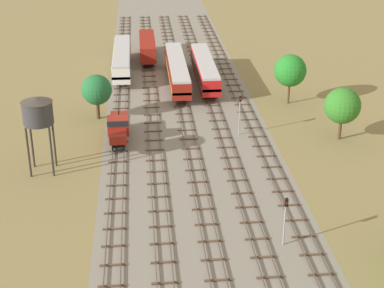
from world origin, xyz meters
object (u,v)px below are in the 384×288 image
object	(u,v)px
diesel_railcar_far_left_midfar	(122,58)
signal_post_nearest	(240,110)
diesel_railcar_centre_mid	(205,68)
shunter_loco_far_left_nearest	(118,126)
water_tower	(38,112)
signal_post_near	(285,215)
freight_boxcar_left_far	(147,46)
passenger_coach_centre_left_near	(177,69)

from	to	relation	value
diesel_railcar_far_left_midfar	signal_post_nearest	distance (m)	32.75
diesel_railcar_centre_mid	diesel_railcar_far_left_midfar	size ratio (longest dim) A/B	1.00
shunter_loco_far_left_nearest	water_tower	world-z (taller)	water_tower
signal_post_nearest	signal_post_near	size ratio (longest dim) A/B	1.09
water_tower	signal_post_nearest	bearing A→B (deg)	19.28
diesel_railcar_centre_mid	diesel_railcar_far_left_midfar	bearing A→B (deg)	152.52
signal_post_nearest	freight_boxcar_left_far	bearing A→B (deg)	107.31
freight_boxcar_left_far	diesel_railcar_centre_mid	bearing A→B (deg)	-58.50
diesel_railcar_far_left_midfar	signal_post_nearest	xyz separation A→B (m)	(15.87, -28.63, 0.98)
shunter_loco_far_left_nearest	water_tower	xyz separation A→B (m)	(-8.60, -8.03, 5.42)
passenger_coach_centre_left_near	water_tower	bearing A→B (deg)	-120.45
shunter_loco_far_left_nearest	signal_post_near	bearing A→B (deg)	-58.23
freight_boxcar_left_far	passenger_coach_centre_left_near	bearing A→B (deg)	-73.05
diesel_railcar_far_left_midfar	freight_boxcar_left_far	world-z (taller)	diesel_railcar_far_left_midfar
water_tower	shunter_loco_far_left_nearest	bearing A→B (deg)	43.04
passenger_coach_centre_left_near	freight_boxcar_left_far	size ratio (longest dim) A/B	1.57
freight_boxcar_left_far	water_tower	world-z (taller)	water_tower
diesel_railcar_centre_mid	shunter_loco_far_left_nearest	bearing A→B (deg)	-121.62
diesel_railcar_centre_mid	water_tower	distance (m)	37.72
water_tower	signal_post_near	bearing A→B (deg)	-35.73
passenger_coach_centre_left_near	diesel_railcar_centre_mid	bearing A→B (deg)	0.85
freight_boxcar_left_far	signal_post_near	world-z (taller)	signal_post_near
shunter_loco_far_left_nearest	water_tower	distance (m)	12.95
passenger_coach_centre_left_near	diesel_railcar_far_left_midfar	world-z (taller)	same
water_tower	signal_post_near	size ratio (longest dim) A/B	1.76
freight_boxcar_left_far	diesel_railcar_far_left_midfar	bearing A→B (deg)	-120.48
shunter_loco_far_left_nearest	diesel_railcar_centre_mid	size ratio (longest dim) A/B	0.41
shunter_loco_far_left_nearest	diesel_railcar_far_left_midfar	world-z (taller)	diesel_railcar_far_left_midfar
passenger_coach_centre_left_near	signal_post_nearest	xyz separation A→B (m)	(6.80, -21.49, 0.96)
diesel_railcar_centre_mid	diesel_railcar_far_left_midfar	distance (m)	15.33
passenger_coach_centre_left_near	signal_post_near	bearing A→B (deg)	-81.88
signal_post_near	water_tower	bearing A→B (deg)	144.27
shunter_loco_far_left_nearest	signal_post_nearest	xyz separation A→B (m)	(15.87, 0.53, 1.56)
freight_boxcar_left_far	signal_post_near	distance (m)	63.52
diesel_railcar_far_left_midfar	freight_boxcar_left_far	xyz separation A→B (m)	(4.54, 7.71, -0.15)
water_tower	signal_post_nearest	size ratio (longest dim) A/B	1.62
signal_post_nearest	signal_post_near	bearing A→B (deg)	-90.00
passenger_coach_centre_left_near	diesel_railcar_centre_mid	size ratio (longest dim) A/B	1.07
diesel_railcar_centre_mid	water_tower	xyz separation A→B (m)	(-22.20, -30.11, 4.84)
diesel_railcar_far_left_midfar	water_tower	size ratio (longest dim) A/B	2.24
signal_post_near	diesel_railcar_far_left_midfar	bearing A→B (deg)	106.15
passenger_coach_centre_left_near	signal_post_nearest	size ratio (longest dim) A/B	3.89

